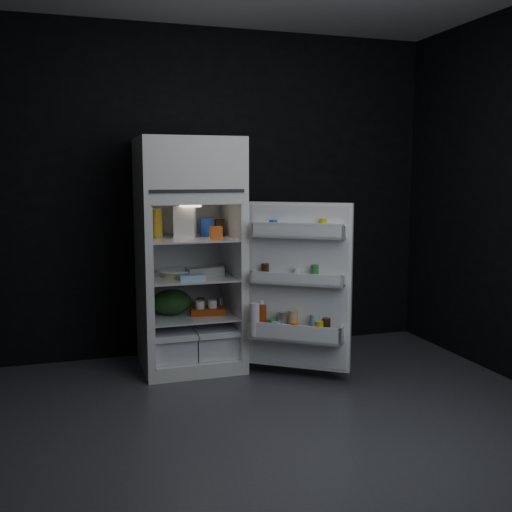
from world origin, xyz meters
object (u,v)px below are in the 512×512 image
object	(u,v)px
refrigerator	(188,246)
egg_carton	(205,272)
fridge_door	(297,289)
yogurt_tray	(208,311)
milk_jug	(185,222)

from	to	relation	value
refrigerator	egg_carton	distance (m)	0.24
fridge_door	yogurt_tray	size ratio (longest dim) A/B	4.58
fridge_door	milk_jug	distance (m)	1.02
fridge_door	egg_carton	bearing A→B (deg)	138.83
refrigerator	yogurt_tray	world-z (taller)	refrigerator
refrigerator	milk_jug	distance (m)	0.20
fridge_door	yogurt_tray	bearing A→B (deg)	138.66
egg_carton	yogurt_tray	bearing A→B (deg)	-44.16
refrigerator	fridge_door	size ratio (longest dim) A/B	1.46
yogurt_tray	refrigerator	bearing A→B (deg)	146.54
yogurt_tray	milk_jug	bearing A→B (deg)	161.28
fridge_door	egg_carton	size ratio (longest dim) A/B	4.22
fridge_door	egg_carton	xyz separation A→B (m)	(-0.57, 0.50, 0.08)
fridge_door	milk_jug	xyz separation A→B (m)	(-0.71, 0.56, 0.46)
refrigerator	egg_carton	world-z (taller)	refrigerator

